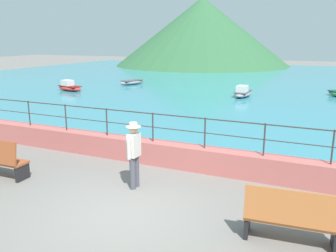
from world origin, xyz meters
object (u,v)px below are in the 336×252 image
(bench_far, at_px, (291,217))
(boat_2, at_px, (69,87))
(boat_4, at_px, (243,93))
(person_walking, at_px, (134,152))
(boat_0, at_px, (132,82))

(bench_far, height_order, boat_2, bench_far)
(bench_far, distance_m, boat_2, 22.01)
(boat_2, distance_m, boat_4, 12.48)
(bench_far, relative_size, person_walking, 1.00)
(boat_0, xyz_separation_m, boat_4, (9.85, -2.61, 0.07))
(boat_0, bearing_deg, bench_far, -53.08)
(bench_far, height_order, boat_0, bench_far)
(boat_0, height_order, boat_4, boat_4)
(bench_far, xyz_separation_m, boat_2, (-16.83, 14.19, -0.23))
(bench_far, distance_m, boat_4, 17.21)
(person_walking, distance_m, boat_2, 18.38)
(person_walking, bearing_deg, boat_2, 134.51)
(bench_far, xyz_separation_m, boat_0, (-14.43, 19.21, -0.30))
(person_walking, xyz_separation_m, boat_0, (-10.48, 18.12, -0.72))
(boat_0, distance_m, boat_2, 5.56)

